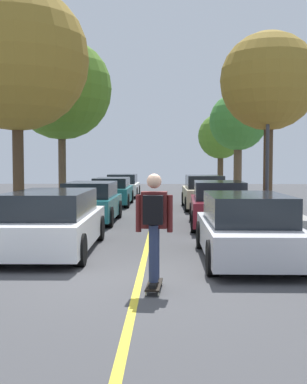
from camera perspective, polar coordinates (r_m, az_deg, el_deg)
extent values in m
plane|color=#424244|center=(8.50, -1.70, -10.28)|extent=(80.00, 80.00, 0.00)
cube|color=gold|center=(12.42, -0.68, -5.94)|extent=(0.12, 39.20, 0.01)
cube|color=white|center=(11.60, -11.40, -4.14)|extent=(1.94, 4.70, 0.66)
cube|color=black|center=(11.47, -11.50, -1.23)|extent=(1.69, 3.19, 0.53)
cylinder|color=black|center=(9.88, -8.38, -6.51)|extent=(0.23, 0.64, 0.64)
cylinder|color=black|center=(13.08, -6.17, -4.09)|extent=(0.23, 0.64, 0.64)
cylinder|color=black|center=(13.39, -13.60, -3.99)|extent=(0.23, 0.64, 0.64)
cube|color=#196066|center=(17.10, -7.19, -1.70)|extent=(1.78, 4.05, 0.67)
cube|color=black|center=(17.20, -7.13, 0.29)|extent=(1.56, 2.64, 0.50)
cylinder|color=black|center=(15.71, -5.03, -2.84)|extent=(0.23, 0.64, 0.64)
cylinder|color=black|center=(15.99, -10.82, -2.78)|extent=(0.23, 0.64, 0.64)
cylinder|color=black|center=(18.31, -4.02, -1.96)|extent=(0.23, 0.64, 0.64)
cylinder|color=black|center=(18.55, -9.01, -1.93)|extent=(0.23, 0.64, 0.64)
cube|color=#196066|center=(23.86, -4.72, -0.26)|extent=(1.74, 4.29, 0.68)
cube|color=black|center=(23.79, -4.74, 1.09)|extent=(1.53, 2.85, 0.44)
cylinder|color=black|center=(22.37, -3.06, -1.01)|extent=(0.22, 0.64, 0.64)
cylinder|color=black|center=(22.55, -7.14, -0.99)|extent=(0.22, 0.64, 0.64)
cylinder|color=black|center=(25.24, -2.56, -0.52)|extent=(0.22, 0.64, 0.64)
cylinder|color=black|center=(25.40, -6.18, -0.51)|extent=(0.22, 0.64, 0.64)
cube|color=white|center=(29.75, -3.49, 0.39)|extent=(1.80, 4.08, 0.62)
cube|color=black|center=(29.67, -3.50, 1.51)|extent=(1.58, 2.63, 0.54)
cylinder|color=black|center=(28.37, -2.04, -0.10)|extent=(0.22, 0.64, 0.64)
cylinder|color=black|center=(28.52, -5.39, -0.09)|extent=(0.22, 0.64, 0.64)
cylinder|color=black|center=(31.03, -1.75, 0.20)|extent=(0.22, 0.64, 0.64)
cylinder|color=black|center=(31.17, -4.81, 0.20)|extent=(0.22, 0.64, 0.64)
cube|color=#B7B7BC|center=(10.50, 10.55, -5.04)|extent=(1.78, 4.27, 0.61)
cube|color=black|center=(10.52, 10.51, -1.80)|extent=(1.57, 2.74, 0.57)
cylinder|color=black|center=(11.84, 5.47, -4.86)|extent=(0.22, 0.64, 0.64)
cylinder|color=black|center=(12.07, 13.36, -4.77)|extent=(0.22, 0.64, 0.64)
cylinder|color=black|center=(9.02, 6.75, -7.43)|extent=(0.22, 0.64, 0.64)
cylinder|color=black|center=(9.32, 17.03, -7.21)|extent=(0.22, 0.64, 0.64)
cube|color=maroon|center=(15.96, 7.42, -2.01)|extent=(1.84, 4.30, 0.70)
cube|color=black|center=(15.97, 7.42, 0.23)|extent=(1.58, 2.50, 0.54)
cylinder|color=black|center=(17.36, 4.48, -2.26)|extent=(0.24, 0.65, 0.64)
cylinder|color=black|center=(17.46, 9.68, -2.26)|extent=(0.24, 0.65, 0.64)
cylinder|color=black|center=(14.53, 4.69, -3.34)|extent=(0.24, 0.65, 0.64)
cylinder|color=black|center=(14.65, 10.89, -3.34)|extent=(0.24, 0.65, 0.64)
cube|color=#BCAD89|center=(22.16, 5.75, -0.48)|extent=(1.77, 4.56, 0.73)
cube|color=black|center=(22.16, 5.75, 1.18)|extent=(1.55, 2.71, 0.55)
cylinder|color=black|center=(23.69, 3.49, -0.77)|extent=(0.23, 0.64, 0.64)
cylinder|color=black|center=(23.82, 7.36, -0.77)|extent=(0.23, 0.64, 0.64)
cylinder|color=black|center=(20.56, 3.87, -1.39)|extent=(0.23, 0.64, 0.64)
cylinder|color=black|center=(20.71, 8.33, -1.38)|extent=(0.23, 0.64, 0.64)
cylinder|color=#4C3823|center=(15.71, -15.10, 3.25)|extent=(0.33, 0.33, 3.75)
sphere|color=olive|center=(16.02, -15.27, 14.44)|extent=(4.32, 4.32, 4.32)
cylinder|color=brown|center=(21.91, -10.32, 3.03)|extent=(0.32, 0.32, 3.55)
sphere|color=#4C7A23|center=(22.14, -10.41, 11.42)|extent=(4.29, 4.29, 4.29)
cylinder|color=#4C3823|center=(18.02, 12.86, 3.41)|extent=(0.33, 0.33, 3.84)
sphere|color=olive|center=(18.25, 12.98, 12.17)|extent=(3.40, 3.40, 3.40)
cylinder|color=brown|center=(25.40, 9.52, 2.52)|extent=(0.40, 0.40, 3.06)
sphere|color=#3D7F33|center=(25.48, 9.57, 7.90)|extent=(2.86, 2.86, 2.86)
cylinder|color=#4C3823|center=(33.36, 7.60, 2.59)|extent=(0.38, 0.38, 2.92)
sphere|color=#4C7A23|center=(33.40, 7.62, 6.30)|extent=(2.96, 2.96, 2.96)
cylinder|color=#B2140F|center=(15.50, -13.79, -2.65)|extent=(0.20, 0.20, 0.55)
sphere|color=#B2140F|center=(15.47, -13.80, -1.42)|extent=(0.18, 0.18, 0.18)
cylinder|color=#38383D|center=(17.39, 12.80, 4.66)|extent=(0.12, 0.12, 4.59)
cube|color=#EAE5C6|center=(17.62, 12.90, 12.53)|extent=(0.36, 0.24, 0.20)
cube|color=black|center=(8.01, 0.07, -10.45)|extent=(0.27, 0.85, 0.02)
cylinder|color=beige|center=(8.36, -0.39, -10.31)|extent=(0.03, 0.06, 0.06)
cylinder|color=beige|center=(8.35, 0.93, -10.34)|extent=(0.03, 0.06, 0.06)
cylinder|color=beige|center=(7.71, -0.86, -11.50)|extent=(0.03, 0.06, 0.06)
cylinder|color=beige|center=(7.69, 0.58, -11.53)|extent=(0.03, 0.06, 0.06)
cube|color=#99999E|center=(8.35, 0.27, -10.06)|extent=(0.10, 0.05, 0.02)
cube|color=#99999E|center=(7.69, -0.14, -11.23)|extent=(0.10, 0.05, 0.02)
cube|color=black|center=(8.21, 0.20, -9.81)|extent=(0.12, 0.27, 0.06)
cube|color=black|center=(7.79, -0.06, -10.54)|extent=(0.12, 0.27, 0.06)
cylinder|color=#283351|center=(8.02, 0.15, -6.69)|extent=(0.16, 0.16, 0.88)
cylinder|color=#283351|center=(7.79, 0.00, -7.00)|extent=(0.16, 0.16, 0.88)
cube|color=#511919|center=(7.82, 0.08, -2.04)|extent=(0.41, 0.24, 0.57)
sphere|color=tan|center=(7.79, 0.08, 1.25)|extent=(0.23, 0.23, 0.23)
cylinder|color=#511919|center=(7.84, -1.71, -2.44)|extent=(0.10, 0.10, 0.58)
cylinder|color=#511919|center=(7.80, 1.87, -2.47)|extent=(0.10, 0.10, 0.58)
cube|color=black|center=(7.62, -0.05, -2.03)|extent=(0.31, 0.20, 0.44)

